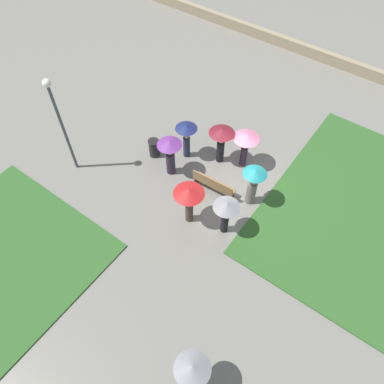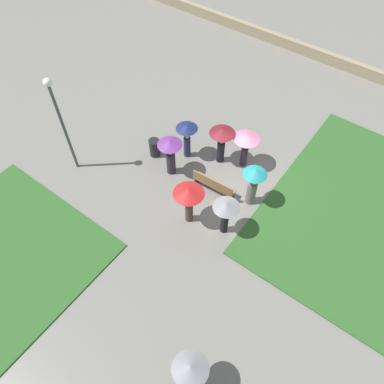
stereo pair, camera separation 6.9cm
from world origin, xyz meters
name	(u,v)px [view 1 (the left image)]	position (x,y,z in m)	size (l,w,h in m)	color
ground_plane	(237,189)	(0.00, 0.00, 0.00)	(90.00, 90.00, 0.00)	slate
lawn_patch_near	(383,222)	(-5.53, -1.96, 0.03)	(8.68, 9.72, 0.06)	#2D5B26
parapet_wall	(341,62)	(0.00, -10.86, 0.31)	(45.00, 0.35, 0.63)	gray
park_bench	(214,184)	(0.77, 0.71, 0.47)	(1.88, 0.52, 0.90)	brown
lamp_post	(59,116)	(6.42, 3.12, 2.92)	(0.32, 0.32, 4.58)	#474C51
trash_bin	(154,148)	(4.10, 0.53, 0.44)	(0.50, 0.50, 0.87)	#232326
crowd_person_red	(189,196)	(0.75, 2.42, 1.50)	(1.18, 1.18, 1.92)	#47382D
crowd_person_maroon	(221,138)	(1.54, -0.95, 1.38)	(1.09, 1.09, 1.87)	black
crowd_person_pink	(246,141)	(0.60, -1.36, 1.40)	(1.12, 1.12, 1.80)	#2D2333
crowd_person_navy	(186,134)	(2.91, -0.32, 1.28)	(0.94, 0.94, 1.82)	#282D47
crowd_person_teal	(253,182)	(-0.72, 0.23, 1.25)	(0.94, 0.94, 1.95)	slate
crowd_person_purple	(170,151)	(2.88, 0.88, 1.27)	(1.04, 1.04, 1.88)	#2D2333
crowd_person_grey	(226,210)	(-0.63, 2.03, 1.35)	(1.00, 1.00, 1.78)	black
lone_walker_mid_plaza	(192,372)	(-2.82, 7.11, 1.33)	(1.04, 1.04, 1.90)	slate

